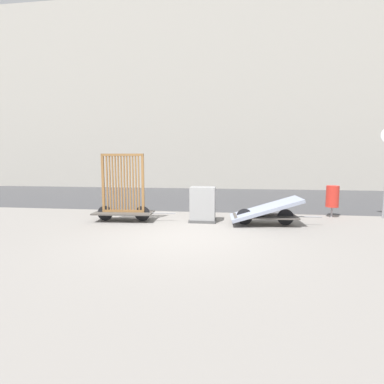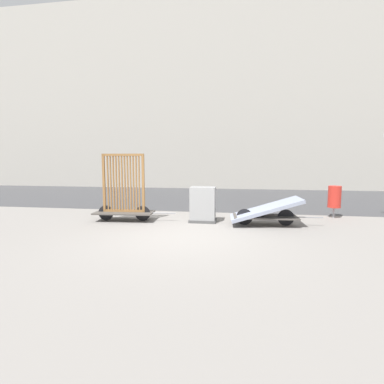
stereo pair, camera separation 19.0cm
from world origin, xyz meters
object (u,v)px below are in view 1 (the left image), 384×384
(bike_cart_with_bedframe, at_px, (123,199))
(bike_cart_with_mattress, at_px, (265,211))
(trash_bin, at_px, (332,197))
(utility_cabinet, at_px, (203,206))

(bike_cart_with_bedframe, height_order, bike_cart_with_mattress, bike_cart_with_bedframe)
(bike_cart_with_mattress, height_order, trash_bin, trash_bin)
(utility_cabinet, bearing_deg, trash_bin, 17.77)
(trash_bin, bearing_deg, utility_cabinet, -162.23)
(bike_cart_with_bedframe, relative_size, trash_bin, 2.44)
(bike_cart_with_bedframe, xyz_separation_m, utility_cabinet, (2.37, 0.20, -0.20))
(utility_cabinet, relative_size, trash_bin, 1.02)
(bike_cart_with_mattress, relative_size, trash_bin, 2.53)
(bike_cart_with_mattress, xyz_separation_m, utility_cabinet, (-1.79, 0.20, 0.08))
(utility_cabinet, xyz_separation_m, trash_bin, (4.04, 1.29, 0.19))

